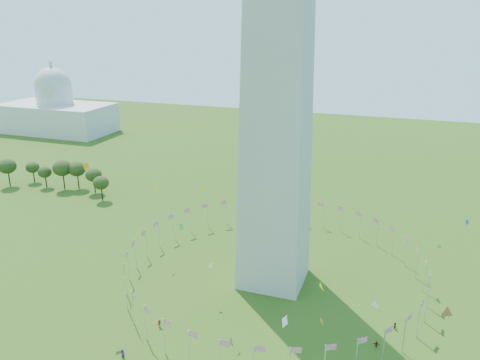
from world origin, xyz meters
name	(u,v)px	position (x,y,z in m)	size (l,w,h in m)	color
flag_ring	(273,265)	(0.00, 50.00, 4.50)	(80.24, 80.24, 9.00)	silver
capitol_building	(54,96)	(-180.00, 180.00, 23.00)	(70.00, 35.00, 46.00)	beige
kites_aloft	(309,278)	(14.76, 22.51, 18.68)	(106.55, 62.96, 33.21)	yellow
tree_line_west	(59,177)	(-105.88, 90.88, 5.55)	(55.37, 15.65, 12.55)	#344A18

